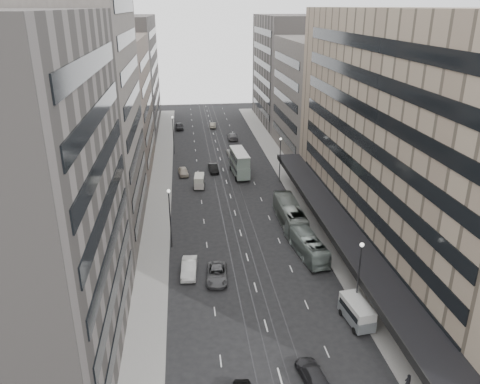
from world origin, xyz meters
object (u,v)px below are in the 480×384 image
panel_van (199,181)px  sedan_1 (189,268)px  sedan_2 (217,274)px  bus_far (290,214)px  double_decker (240,163)px  bus_near (306,244)px  pedestrian (408,383)px  vw_microbus (357,311)px

panel_van → sedan_1: (-2.44, -28.75, -0.46)m
sedan_2 → bus_far: bearing=53.6°
double_decker → panel_van: double_decker is taller
bus_near → sedan_1: bearing=4.9°
double_decker → panel_van: size_ratio=2.31×
bus_near → double_decker: bearing=-87.7°
sedan_1 → pedestrian: size_ratio=2.97×
sedan_2 → pedestrian: 24.10m
panel_van → bus_near: bearing=-58.1°
double_decker → bus_near: bearing=-84.6°
panel_van → vw_microbus: bearing=-65.2°
sedan_2 → vw_microbus: bearing=-31.7°
bus_far → vw_microbus: 23.63m
double_decker → sedan_1: bearing=-110.3°
panel_van → double_decker: bearing=40.8°
double_decker → sedan_2: (-7.10, -36.04, -1.84)m
pedestrian → panel_van: bearing=-81.2°
sedan_1 → bus_near: bearing=15.9°
bus_far → sedan_2: bus_far is taller
sedan_1 → pedestrian: 27.42m
vw_microbus → sedan_2: (-13.49, 9.85, -0.65)m
sedan_1 → sedan_2: size_ratio=0.95×
double_decker → bus_far: bearing=-81.5°
bus_far → sedan_1: bus_far is taller
sedan_1 → double_decker: bearing=77.5°
vw_microbus → panel_van: (-14.27, 40.27, -0.10)m
double_decker → panel_van: bearing=-148.1°
bus_far → sedan_1: size_ratio=2.41×
bus_far → sedan_1: 19.33m
bus_far → panel_van: (-12.64, 16.69, -0.41)m
sedan_2 → pedestrian: bearing=-48.6°
sedan_2 → double_decker: bearing=83.3°
sedan_2 → pedestrian: size_ratio=3.13×
bus_far → double_decker: double_decker is taller
bus_near → sedan_1: 15.60m
pedestrian → sedan_1: bearing=-58.1°
double_decker → vw_microbus: size_ratio=1.84×
double_decker → panel_van: 9.76m
bus_far → double_decker: 22.83m
double_decker → vw_microbus: bearing=-85.6°
double_decker → sedan_1: (-10.32, -34.37, -1.75)m
sedan_2 → sedan_1: bearing=157.1°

